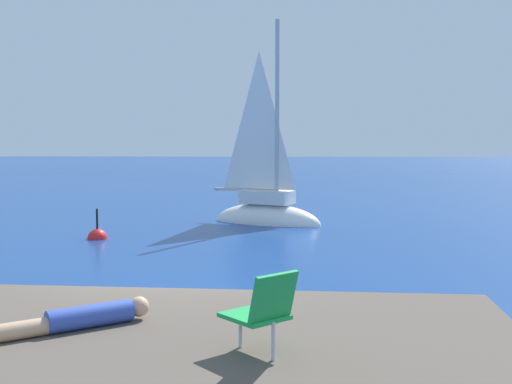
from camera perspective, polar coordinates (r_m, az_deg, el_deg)
ground_plane at (r=10.53m, az=-6.86°, el=-10.97°), size 160.00×160.00×0.00m
shore_ledge at (r=7.05m, az=-6.70°, el=-15.34°), size 7.30×4.08×0.88m
boulder_seaward at (r=8.91m, az=-0.72°, el=-13.93°), size 1.61×1.53×0.86m
boulder_inland at (r=9.42m, az=-17.57°, el=-13.11°), size 1.33×1.48×0.76m
sailboat_near at (r=21.50m, az=0.94°, el=-1.70°), size 3.99×2.83×7.25m
person_sunbather at (r=7.11m, az=-15.33°, el=-10.64°), size 1.51×1.14×0.25m
beach_chair at (r=5.98m, az=0.60°, el=-10.18°), size 0.75×0.76×0.80m
marker_buoy at (r=18.82m, az=-13.71°, el=-3.98°), size 0.56×0.56×1.13m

